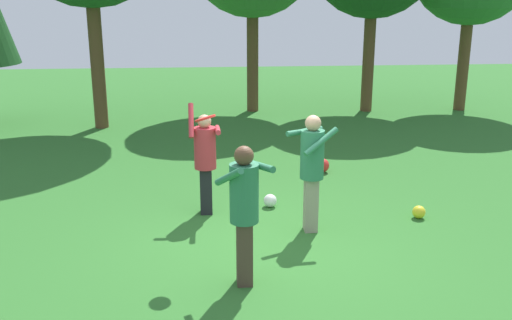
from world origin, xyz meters
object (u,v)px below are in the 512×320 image
(frisbee, at_px, (205,118))
(ball_white, at_px, (270,201))
(person_catcher, at_px, (244,204))
(person_thrower, at_px, (205,156))
(person_bystander, at_px, (312,163))
(ball_red, at_px, (322,165))
(ball_yellow, at_px, (419,212))

(frisbee, relative_size, ball_white, 1.70)
(person_catcher, xyz_separation_m, frisbee, (-0.43, 0.82, 0.85))
(person_thrower, distance_m, person_bystander, 1.74)
(frisbee, bearing_deg, ball_white, 59.40)
(ball_white, bearing_deg, person_thrower, -170.28)
(person_thrower, xyz_separation_m, person_catcher, (0.45, -2.37, 0.07))
(frisbee, distance_m, ball_white, 2.67)
(person_thrower, distance_m, frisbee, 1.80)
(person_bystander, relative_size, frisbee, 4.74)
(person_thrower, xyz_separation_m, frisbee, (0.02, -1.55, 0.92))
(frisbee, height_order, ball_red, frisbee)
(person_catcher, distance_m, ball_red, 4.78)
(person_catcher, bearing_deg, frisbee, -0.00)
(person_catcher, xyz_separation_m, person_bystander, (1.07, 1.53, 0.01))
(person_catcher, bearing_deg, person_thrower, -16.86)
(person_thrower, relative_size, ball_yellow, 8.70)
(ball_red, bearing_deg, person_bystander, -104.65)
(frisbee, height_order, ball_yellow, frisbee)
(person_bystander, height_order, ball_yellow, person_bystander)
(person_thrower, xyz_separation_m, ball_red, (2.25, 1.97, -0.81))
(ball_white, bearing_deg, ball_red, 55.86)
(ball_yellow, bearing_deg, person_catcher, -146.79)
(person_thrower, distance_m, ball_white, 1.35)
(person_catcher, distance_m, person_bystander, 1.87)
(ball_yellow, bearing_deg, ball_white, 162.91)
(person_bystander, distance_m, ball_red, 3.04)
(person_bystander, bearing_deg, ball_red, -129.94)
(person_bystander, relative_size, ball_red, 6.18)
(person_thrower, relative_size, person_bystander, 1.02)
(frisbee, distance_m, ball_yellow, 3.85)
(ball_red, bearing_deg, person_catcher, -112.61)
(frisbee, bearing_deg, ball_red, 57.56)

